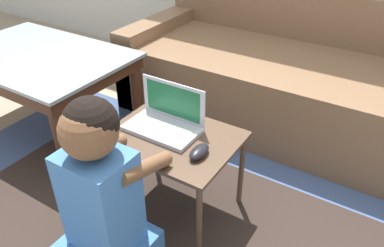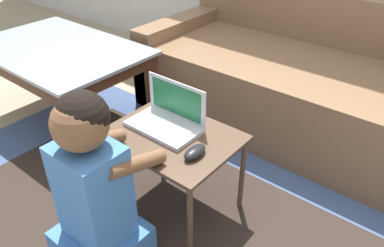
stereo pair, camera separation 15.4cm
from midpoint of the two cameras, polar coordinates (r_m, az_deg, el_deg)
name	(u,v)px [view 2 (the right image)]	position (r m, az deg, el deg)	size (l,w,h in m)	color
ground_plane	(199,215)	(1.79, 3.55, -13.91)	(16.00, 16.00, 0.00)	gray
area_rug	(145,229)	(1.73, -4.59, -15.89)	(2.56, 1.69, 0.01)	#3D517A
couch	(332,91)	(2.37, 22.31, 4.60)	(2.29, 0.92, 0.80)	brown
coffee_table	(59,58)	(2.38, -17.82, 9.40)	(1.05, 0.69, 0.49)	gray
laptop_desk	(173,144)	(1.60, -0.22, -3.29)	(0.54, 0.42, 0.41)	#4C3828
laptop	(167,120)	(1.61, -1.16, 0.40)	(0.32, 0.18, 0.19)	#B7BCC6
computer_mouse	(195,152)	(1.45, 3.50, -4.47)	(0.06, 0.11, 0.04)	black
person_seated	(94,192)	(1.40, -11.60, -10.25)	(0.31, 0.40, 0.76)	#3D70B2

